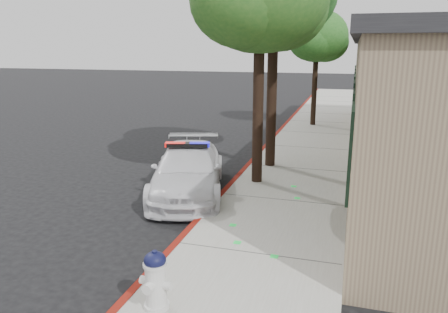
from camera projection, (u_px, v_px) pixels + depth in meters
ground at (174, 249)px, 8.44m from camera, size 120.00×120.00×0.00m
sidewalk at (280, 202)px, 10.77m from camera, size 3.20×60.00×0.15m
red_curb at (221, 196)px, 11.19m from camera, size 0.14×60.00×0.16m
police_car at (188, 170)px, 11.48m from camera, size 2.96×4.75×1.40m
fire_hydrant at (156, 280)px, 6.18m from camera, size 0.52×0.45×0.90m
street_tree_far at (318, 39)px, 20.09m from camera, size 2.88×2.97×5.39m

